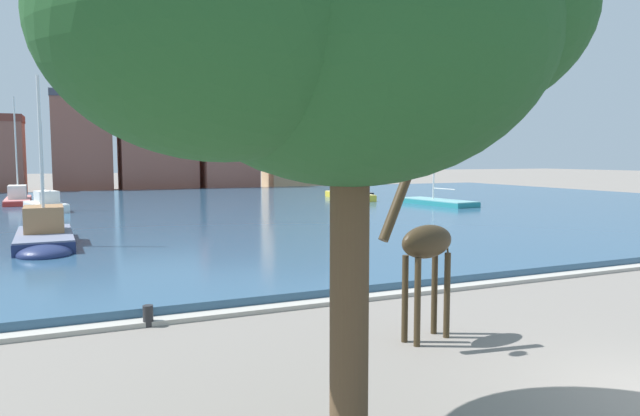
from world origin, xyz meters
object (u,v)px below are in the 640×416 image
(sailboat_white, at_px, (44,207))
(sailboat_navy, at_px, (45,239))
(sailboat_red, at_px, (18,200))
(mooring_bollard, at_px, (148,316))
(giraffe_statue, at_px, (423,246))
(sailboat_yellow, at_px, (346,197))
(sailboat_black, at_px, (352,192))
(shade_tree, at_px, (342,31))
(sailboat_teal, at_px, (432,203))

(sailboat_white, bearing_deg, sailboat_navy, -87.66)
(sailboat_red, bearing_deg, mooring_bollard, -81.60)
(giraffe_statue, height_order, sailboat_yellow, sailboat_yellow)
(giraffe_statue, relative_size, mooring_bollard, 8.13)
(giraffe_statue, height_order, sailboat_navy, sailboat_navy)
(giraffe_statue, distance_m, sailboat_yellow, 38.20)
(mooring_bollard, bearing_deg, sailboat_white, 96.52)
(sailboat_navy, xyz_separation_m, sailboat_black, (26.78, 25.00, -0.14))
(sailboat_navy, bearing_deg, sailboat_yellow, 39.81)
(giraffe_statue, relative_size, sailboat_yellow, 0.46)
(giraffe_statue, xyz_separation_m, shade_tree, (-3.76, -3.75, 3.39))
(giraffe_statue, xyz_separation_m, sailboat_teal, (18.78, 26.56, -1.69))
(sailboat_navy, distance_m, mooring_bollard, 12.25)
(mooring_bollard, bearing_deg, giraffe_statue, -33.23)
(shade_tree, bearing_deg, giraffe_statue, 44.93)
(giraffe_statue, bearing_deg, sailboat_yellow, 66.13)
(sailboat_navy, distance_m, sailboat_black, 36.63)
(sailboat_red, height_order, shade_tree, sailboat_red)
(shade_tree, bearing_deg, sailboat_red, 98.98)
(sailboat_navy, height_order, sailboat_white, sailboat_navy)
(sailboat_teal, relative_size, sailboat_navy, 1.10)
(sailboat_yellow, height_order, sailboat_white, sailboat_yellow)
(sailboat_black, bearing_deg, sailboat_red, 178.43)
(sailboat_navy, relative_size, shade_tree, 0.99)
(sailboat_red, xyz_separation_m, sailboat_teal, (29.64, -14.66, -0.20))
(sailboat_red, bearing_deg, sailboat_black, -1.57)
(sailboat_black, xyz_separation_m, shade_tree, (-22.61, -44.16, 4.98))
(sailboat_red, relative_size, sailboat_yellow, 1.04)
(sailboat_white, xyz_separation_m, sailboat_black, (27.49, 7.59, -0.11))
(sailboat_red, xyz_separation_m, shade_tree, (7.10, -44.98, 4.88))
(giraffe_statue, height_order, shade_tree, shade_tree)
(giraffe_statue, xyz_separation_m, sailboat_black, (18.85, 40.41, -1.59))
(sailboat_red, xyz_separation_m, mooring_bollard, (5.58, -37.76, -0.33))
(giraffe_statue, bearing_deg, sailboat_black, 64.99)
(sailboat_yellow, bearing_deg, sailboat_black, 58.31)
(sailboat_teal, relative_size, shade_tree, 1.09)
(sailboat_navy, relative_size, sailboat_white, 1.12)
(giraffe_statue, distance_m, shade_tree, 6.30)
(sailboat_black, bearing_deg, mooring_bollard, -123.15)
(sailboat_yellow, distance_m, sailboat_black, 6.48)
(giraffe_statue, relative_size, sailboat_teal, 0.51)
(sailboat_red, xyz_separation_m, sailboat_black, (29.72, -0.81, -0.10))
(sailboat_teal, xyz_separation_m, sailboat_white, (-27.42, 6.26, 0.21))
(giraffe_statue, bearing_deg, sailboat_teal, 54.75)
(sailboat_navy, relative_size, mooring_bollard, 14.44)
(sailboat_red, relative_size, sailboat_white, 1.41)
(sailboat_teal, height_order, sailboat_navy, sailboat_navy)
(sailboat_red, relative_size, mooring_bollard, 18.16)
(giraffe_statue, xyz_separation_m, sailboat_navy, (-7.93, 15.42, -1.45))
(sailboat_navy, xyz_separation_m, mooring_bollard, (2.64, -11.95, -0.37))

